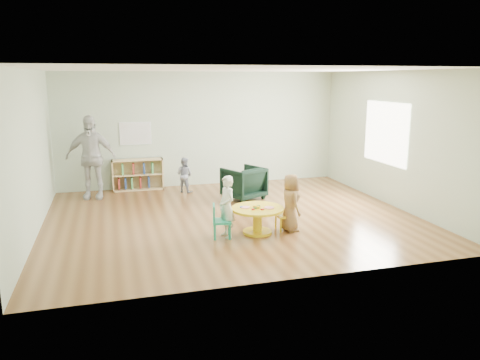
% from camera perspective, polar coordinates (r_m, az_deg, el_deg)
% --- Properties ---
extents(room, '(7.10, 7.00, 2.80)m').
position_cam_1_polar(room, '(8.77, -0.96, 7.38)').
color(room, brown).
rests_on(room, ground).
extents(activity_table, '(0.91, 0.91, 0.50)m').
position_cam_1_polar(activity_table, '(8.13, 2.15, -4.35)').
color(activity_table, gold).
rests_on(activity_table, ground).
extents(kid_chair_left, '(0.36, 0.36, 0.57)m').
position_cam_1_polar(kid_chair_left, '(7.90, -2.53, -4.91)').
color(kid_chair_left, '#1B966F').
rests_on(kid_chair_left, ground).
extents(kid_chair_right, '(0.29, 0.29, 0.52)m').
position_cam_1_polar(kid_chair_right, '(8.36, 5.66, -4.18)').
color(kid_chair_right, gold).
rests_on(kid_chair_right, ground).
extents(bookshelf, '(1.20, 0.30, 0.75)m').
position_cam_1_polar(bookshelf, '(11.55, -12.42, 0.65)').
color(bookshelf, tan).
rests_on(bookshelf, ground).
extents(alphabet_poster, '(0.74, 0.01, 0.54)m').
position_cam_1_polar(alphabet_poster, '(11.52, -12.62, 5.57)').
color(alphabet_poster, white).
rests_on(alphabet_poster, ground).
extents(armchair, '(1.04, 1.05, 0.72)m').
position_cam_1_polar(armchair, '(10.41, 0.46, -0.35)').
color(armchair, black).
rests_on(armchair, ground).
extents(child_left, '(0.33, 0.43, 1.06)m').
position_cam_1_polar(child_left, '(7.88, -1.62, -3.28)').
color(child_left, white).
rests_on(child_left, ground).
extents(child_right, '(0.36, 0.52, 1.02)m').
position_cam_1_polar(child_right, '(8.25, 6.17, -2.77)').
color(child_right, orange).
rests_on(child_right, ground).
extents(toddler, '(0.51, 0.50, 0.83)m').
position_cam_1_polar(toddler, '(11.08, -6.80, 0.62)').
color(toddler, '#1C2847').
rests_on(toddler, ground).
extents(adult_caretaker, '(1.16, 0.66, 1.86)m').
position_cam_1_polar(adult_caretaker, '(10.88, -17.74, 2.66)').
color(adult_caretaker, silver).
rests_on(adult_caretaker, ground).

